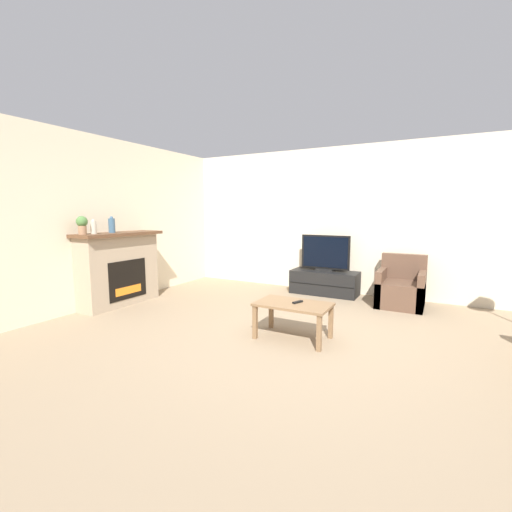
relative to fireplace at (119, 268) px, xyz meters
name	(u,v)px	position (x,y,z in m)	size (l,w,h in m)	color
ground_plane	(300,347)	(3.27, -0.28, -0.60)	(24.00, 24.00, 0.00)	#89755B
wall_back	(359,221)	(3.27, 2.61, 0.75)	(12.00, 0.06, 2.70)	beige
wall_left	(92,222)	(-0.23, -0.28, 0.75)	(0.06, 12.00, 2.70)	beige
fireplace	(119,268)	(0.00, 0.00, 0.00)	(0.52, 1.44, 1.19)	tan
mantel_vase_left	(93,227)	(0.02, -0.43, 0.68)	(0.08, 0.08, 0.22)	beige
mantel_vase_centre_left	(112,225)	(0.02, -0.11, 0.70)	(0.10, 0.10, 0.26)	#385670
potted_plant	(82,224)	(0.02, -0.61, 0.74)	(0.16, 0.16, 0.27)	#936B4C
tv_stand	(324,282)	(2.74, 2.29, -0.39)	(1.21, 0.51, 0.43)	black
tv	(325,254)	(2.74, 2.29, 0.14)	(0.90, 0.18, 0.66)	black
armchair	(401,289)	(4.07, 2.11, -0.33)	(0.70, 0.76, 0.82)	brown
coffee_table	(293,308)	(3.09, -0.07, -0.23)	(0.88, 0.52, 0.44)	brown
remote	(298,302)	(3.13, -0.04, -0.16)	(0.09, 0.15, 0.02)	black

